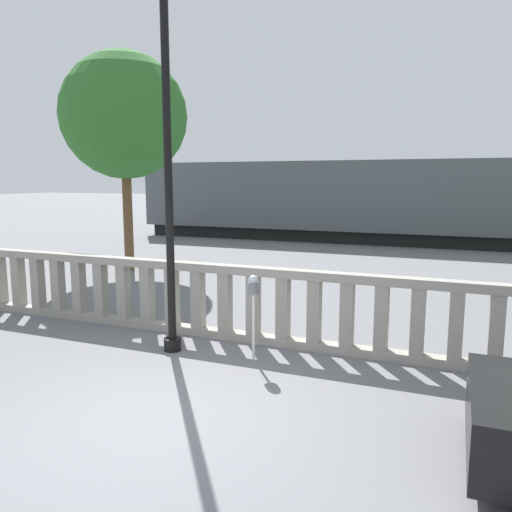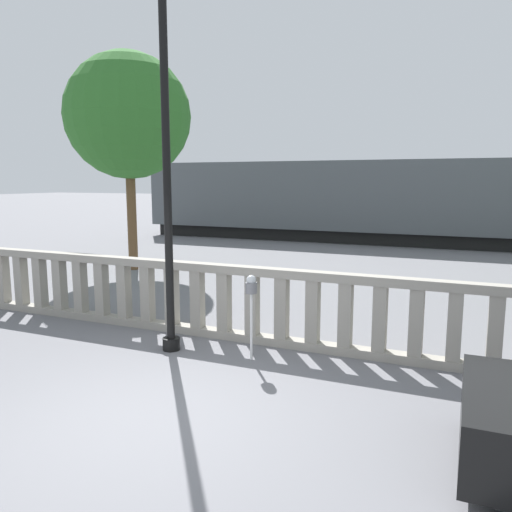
{
  "view_description": "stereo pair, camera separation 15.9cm",
  "coord_description": "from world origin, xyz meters",
  "px_view_note": "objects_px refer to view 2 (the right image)",
  "views": [
    {
      "loc": [
        3.11,
        -4.5,
        2.71
      ],
      "look_at": [
        -0.36,
        4.01,
        1.31
      ],
      "focal_mm": 35.0,
      "sensor_mm": 36.0,
      "label": 1
    },
    {
      "loc": [
        3.25,
        -4.44,
        2.71
      ],
      "look_at": [
        -0.36,
        4.01,
        1.31
      ],
      "focal_mm": 35.0,
      "sensor_mm": 36.0,
      "label": 2
    }
  ],
  "objects_px": {
    "train_near": "(455,201)",
    "tree_left": "(128,116)",
    "parking_meter": "(251,292)",
    "train_far": "(440,196)",
    "lamppost": "(165,87)"
  },
  "relations": [
    {
      "from": "train_near",
      "to": "train_far",
      "type": "height_order",
      "value": "train_near"
    },
    {
      "from": "train_far",
      "to": "tree_left",
      "type": "xyz_separation_m",
      "value": [
        -7.78,
        -18.59,
        2.78
      ]
    },
    {
      "from": "parking_meter",
      "to": "tree_left",
      "type": "distance_m",
      "value": 9.3
    },
    {
      "from": "lamppost",
      "to": "parking_meter",
      "type": "height_order",
      "value": "lamppost"
    },
    {
      "from": "lamppost",
      "to": "train_far",
      "type": "relative_size",
      "value": 0.22
    },
    {
      "from": "parking_meter",
      "to": "train_far",
      "type": "height_order",
      "value": "train_far"
    },
    {
      "from": "train_far",
      "to": "tree_left",
      "type": "distance_m",
      "value": 20.34
    },
    {
      "from": "parking_meter",
      "to": "train_far",
      "type": "bearing_deg",
      "value": 86.85
    },
    {
      "from": "tree_left",
      "to": "lamppost",
      "type": "bearing_deg",
      "value": -48.82
    },
    {
      "from": "lamppost",
      "to": "train_far",
      "type": "bearing_deg",
      "value": 83.69
    },
    {
      "from": "train_near",
      "to": "tree_left",
      "type": "height_order",
      "value": "tree_left"
    },
    {
      "from": "lamppost",
      "to": "train_near",
      "type": "height_order",
      "value": "lamppost"
    },
    {
      "from": "train_near",
      "to": "tree_left",
      "type": "xyz_separation_m",
      "value": [
        -8.81,
        -9.62,
        2.71
      ]
    },
    {
      "from": "parking_meter",
      "to": "train_near",
      "type": "bearing_deg",
      "value": 81.24
    },
    {
      "from": "train_far",
      "to": "tree_left",
      "type": "bearing_deg",
      "value": -112.72
    }
  ]
}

